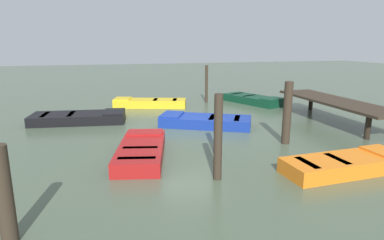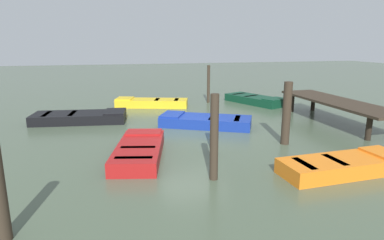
{
  "view_description": "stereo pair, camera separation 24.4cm",
  "coord_description": "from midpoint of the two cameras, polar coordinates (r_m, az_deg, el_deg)",
  "views": [
    {
      "loc": [
        12.14,
        -3.23,
        3.35
      ],
      "look_at": [
        0.0,
        0.0,
        0.35
      ],
      "focal_mm": 30.65,
      "sensor_mm": 36.0,
      "label": 1
    },
    {
      "loc": [
        12.2,
        -2.99,
        3.35
      ],
      "look_at": [
        0.0,
        0.0,
        0.35
      ],
      "focal_mm": 30.65,
      "sensor_mm": 36.0,
      "label": 2
    }
  ],
  "objects": [
    {
      "name": "ground_plane",
      "position": [
        13.0,
        -0.54,
        -1.5
      ],
      "size": [
        80.0,
        80.0,
        0.0
      ],
      "primitive_type": "plane",
      "color": "#475642"
    },
    {
      "name": "mooring_piling_near_right",
      "position": [
        6.45,
        -30.85,
        -11.19
      ],
      "size": [
        0.28,
        0.28,
        1.74
      ],
      "primitive_type": "cylinder",
      "color": "#33281E",
      "rests_on": "ground_plane"
    },
    {
      "name": "mooring_piling_mid_left",
      "position": [
        8.0,
        3.68,
        -3.08
      ],
      "size": [
        0.21,
        0.21,
        2.16
      ],
      "primitive_type": "cylinder",
      "color": "#33281E",
      "rests_on": "ground_plane"
    },
    {
      "name": "dock_segment",
      "position": [
        15.13,
        23.25,
        2.81
      ],
      "size": [
        6.27,
        1.73,
        0.95
      ],
      "rotation": [
        0.0,
        0.0,
        0.01
      ],
      "color": "#33281E",
      "rests_on": "ground_plane"
    },
    {
      "name": "rowboat_black",
      "position": [
        14.76,
        -19.47,
        0.39
      ],
      "size": [
        1.91,
        3.98,
        0.46
      ],
      "rotation": [
        0.0,
        0.0,
        1.45
      ],
      "color": "black",
      "rests_on": "ground_plane"
    },
    {
      "name": "rowboat_yellow",
      "position": [
        17.48,
        -7.8,
        2.98
      ],
      "size": [
        2.1,
        3.89,
        0.46
      ],
      "rotation": [
        0.0,
        0.0,
        4.43
      ],
      "color": "gold",
      "rests_on": "ground_plane"
    },
    {
      "name": "rowboat_blue",
      "position": [
        13.33,
        1.72,
        -0.17
      ],
      "size": [
        2.84,
        3.86,
        0.46
      ],
      "rotation": [
        0.0,
        0.0,
        4.26
      ],
      "color": "navy",
      "rests_on": "ground_plane"
    },
    {
      "name": "rowboat_dark_green",
      "position": [
        18.67,
        10.2,
        3.55
      ],
      "size": [
        3.72,
        2.63,
        0.46
      ],
      "rotation": [
        0.0,
        0.0,
        0.42
      ],
      "color": "#0C3823",
      "rests_on": "ground_plane"
    },
    {
      "name": "rowboat_red",
      "position": [
        9.89,
        -9.5,
        -5.24
      ],
      "size": [
        3.39,
        1.93,
        0.46
      ],
      "rotation": [
        0.0,
        0.0,
        2.93
      ],
      "color": "maroon",
      "rests_on": "ground_plane"
    },
    {
      "name": "rowboat_orange",
      "position": [
        9.55,
        24.45,
        -6.98
      ],
      "size": [
        1.3,
        3.4,
        0.46
      ],
      "rotation": [
        0.0,
        0.0,
        1.62
      ],
      "color": "orange",
      "rests_on": "ground_plane"
    },
    {
      "name": "mooring_piling_mid_right",
      "position": [
        11.29,
        15.64,
        1.17
      ],
      "size": [
        0.28,
        0.28,
        2.1
      ],
      "primitive_type": "cylinder",
      "color": "#33281E",
      "rests_on": "ground_plane"
    },
    {
      "name": "mooring_piling_center",
      "position": [
        18.49,
        2.15,
        6.27
      ],
      "size": [
        0.16,
        0.16,
        2.1
      ],
      "primitive_type": "cylinder",
      "color": "#33281E",
      "rests_on": "ground_plane"
    },
    {
      "name": "mooring_piling_far_right",
      "position": [
        9.87,
        3.67,
        -1.16
      ],
      "size": [
        0.19,
        0.19,
        1.74
      ],
      "primitive_type": "cylinder",
      "color": "#33281E",
      "rests_on": "ground_plane"
    }
  ]
}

